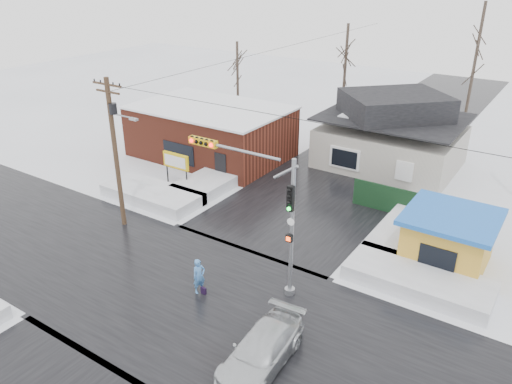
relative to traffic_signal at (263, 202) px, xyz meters
The scene contains 20 objects.
ground 5.94m from the traffic_signal, 129.36° to the right, with size 120.00×120.00×0.00m, color white.
road_ns 5.94m from the traffic_signal, 129.36° to the right, with size 10.00×120.00×0.02m, color black.
road_ew 5.94m from the traffic_signal, 129.36° to the right, with size 120.00×10.00×0.02m, color black.
snowbank_nw 12.81m from the traffic_signal, 160.57° to the left, with size 7.00×3.00×0.80m, color white.
snowbank_ne 8.75m from the traffic_signal, 31.56° to the left, with size 7.00×3.00×0.80m, color white.
snowbank_nside_w 13.70m from the traffic_signal, 136.24° to the left, with size 3.00×8.00×0.80m, color white.
snowbank_nside_e 10.94m from the traffic_signal, 63.18° to the left, with size 3.00×8.00×0.80m, color white.
traffic_signal is the anchor object (origin of this frame).
utility_pole 10.39m from the traffic_signal, behind, with size 3.15×0.44×9.00m.
brick_building 18.87m from the traffic_signal, 135.87° to the left, with size 12.20×8.20×4.12m.
marquee_sign 13.42m from the traffic_signal, 150.28° to the left, with size 2.20×0.21×2.55m.
house 19.13m from the traffic_signal, 91.29° to the left, with size 10.40×8.40×5.76m.
kiosk 10.43m from the traffic_signal, 44.84° to the left, with size 4.60×4.60×2.88m.
fence 12.31m from the traffic_signal, 69.77° to the left, with size 8.00×0.12×1.80m, color black.
tree_far_left 24.16m from the traffic_signal, 105.60° to the left, with size 3.00×3.00×10.00m.
tree_far_mid 25.78m from the traffic_signal, 81.89° to the left, with size 3.00×3.00×12.00m.
tree_far_west 26.75m from the traffic_signal, 128.00° to the left, with size 3.00×3.00×8.00m.
pedestrian 4.80m from the traffic_signal, 133.25° to the right, with size 0.66×0.43×1.80m, color #457EC1.
car 6.73m from the traffic_signal, 57.43° to the right, with size 1.99×4.89×1.42m, color silver.
shopping_bag 5.28m from the traffic_signal, 129.36° to the right, with size 0.28×0.12×0.35m, color black.
Camera 1 is at (13.65, -14.48, 14.64)m, focal length 35.00 mm.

